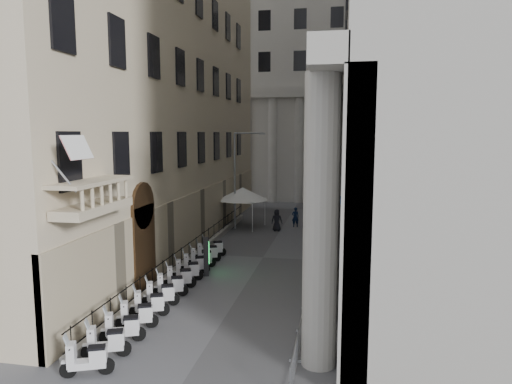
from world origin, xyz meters
The scene contains 34 objects.
left_building centered at (-7.50, 22.00, 17.00)m, with size 5.00×36.00×34.00m, color beige.
far_building centered at (0.00, 48.00, 15.00)m, with size 22.00×10.00×30.00m, color beige.
iron_fence centered at (-4.30, 18.00, 0.00)m, with size 0.30×28.00×1.40m, color black, non-canonical shape.
blue_awning centered at (4.15, 26.00, 0.00)m, with size 1.60×3.00×3.00m, color navy, non-canonical shape.
flag centered at (-4.00, 5.00, 0.00)m, with size 1.00×1.40×8.20m, color #9E0C11, non-canonical shape.
scooter_0 centered at (-3.25, 3.78, 0.00)m, with size 0.56×1.40×1.50m, color silver, non-canonical shape.
scooter_1 centered at (-3.25, 5.03, 0.00)m, with size 0.56×1.40×1.50m, color silver, non-canonical shape.
scooter_2 centered at (-3.25, 6.28, 0.00)m, with size 0.56×1.40×1.50m, color silver, non-canonical shape.
scooter_3 centered at (-3.25, 7.54, 0.00)m, with size 0.56×1.40×1.50m, color silver, non-canonical shape.
scooter_4 centered at (-3.25, 8.79, 0.00)m, with size 0.56×1.40×1.50m, color silver, non-canonical shape.
scooter_5 centered at (-3.25, 10.04, 0.00)m, with size 0.56×1.40×1.50m, color silver, non-canonical shape.
scooter_6 centered at (-3.25, 11.29, 0.00)m, with size 0.56×1.40×1.50m, color silver, non-canonical shape.
scooter_7 centered at (-3.25, 12.54, 0.00)m, with size 0.56×1.40×1.50m, color silver, non-canonical shape.
scooter_8 centered at (-3.25, 13.80, 0.00)m, with size 0.56×1.40×1.50m, color silver, non-canonical shape.
scooter_9 centered at (-3.25, 15.05, 0.00)m, with size 0.56×1.40×1.50m, color silver, non-canonical shape.
scooter_10 centered at (-3.25, 16.30, 0.00)m, with size 0.56×1.40×1.50m, color silver, non-canonical shape.
scooter_11 centered at (-3.25, 17.55, 0.00)m, with size 0.56×1.40×1.50m, color silver, non-canonical shape.
scooter_12 centered at (-3.25, 18.80, 0.00)m, with size 0.56×1.40×1.50m, color silver, non-canonical shape.
barrier_0 centered at (3.52, 4.74, 0.00)m, with size 0.60×2.40×1.10m, color #95979C, non-canonical shape.
barrier_1 centered at (3.52, 7.24, 0.00)m, with size 0.60×2.40×1.10m, color #95979C, non-canonical shape.
barrier_2 centered at (3.52, 9.74, 0.00)m, with size 0.60×2.40×1.10m, color #95979C, non-canonical shape.
barrier_3 centered at (3.52, 12.24, 0.00)m, with size 0.60×2.40×1.10m, color #95979C, non-canonical shape.
barrier_4 centered at (3.52, 14.74, 0.00)m, with size 0.60×2.40×1.10m, color #95979C, non-canonical shape.
barrier_5 centered at (3.52, 17.24, 0.00)m, with size 0.60×2.40×1.10m, color #95979C, non-canonical shape.
barrier_6 centered at (3.52, 19.74, 0.00)m, with size 0.60×2.40×1.10m, color #95979C, non-canonical shape.
barrier_7 centered at (3.52, 22.24, 0.00)m, with size 0.60×2.40×1.10m, color #95979C, non-canonical shape.
barrier_8 centered at (3.52, 24.74, 0.00)m, with size 0.60×2.40×1.10m, color #95979C, non-canonical shape.
barrier_9 centered at (3.52, 27.24, 0.00)m, with size 0.60×2.40×1.10m, color #95979C, non-canonical shape.
security_tent centered at (-3.60, 28.63, 2.87)m, with size 4.23×4.23×3.44m.
street_lamp centered at (-3.57, 27.73, 4.81)m, with size 2.50×1.10×8.08m.
info_kiosk centered at (-2.60, 15.17, 1.04)m, with size 0.57×1.01×2.06m.
pedestrian_a centered at (1.07, 29.29, 0.85)m, with size 0.62×0.41×1.70m, color black.
pedestrian_b centered at (3.00, 28.66, 0.89)m, with size 0.87×0.68×1.78m, color black.
pedestrian_c centered at (-0.25, 27.27, 0.91)m, with size 0.89×0.58×1.82m, color black.
Camera 1 is at (4.90, -9.21, 8.05)m, focal length 32.00 mm.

